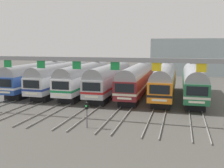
% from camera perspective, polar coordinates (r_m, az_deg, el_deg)
% --- Properties ---
extents(ground_plane, '(160.00, 160.00, 0.00)m').
position_cam_1_polar(ground_plane, '(41.05, -0.32, -2.38)').
color(ground_plane, '#4C4944').
extents(track_bed, '(25.80, 70.00, 0.15)m').
position_cam_1_polar(track_bed, '(57.42, 4.04, 0.80)').
color(track_bed, gray).
rests_on(track_bed, ground).
extents(commuter_train_blue, '(2.88, 18.06, 5.05)m').
position_cam_1_polar(commuter_train_blue, '(45.27, -15.36, 1.78)').
color(commuter_train_blue, '#284C9E').
rests_on(commuter_train_blue, ground).
extents(commuter_train_silver, '(2.88, 18.06, 5.05)m').
position_cam_1_polar(commuter_train_silver, '(43.40, -10.72, 1.65)').
color(commuter_train_silver, silver).
rests_on(commuter_train_silver, ground).
extents(commuter_train_white, '(2.88, 18.06, 5.05)m').
position_cam_1_polar(commuter_train_white, '(41.84, -5.69, 1.51)').
color(commuter_train_white, white).
rests_on(commuter_train_white, ground).
extents(commuter_train_stainless, '(2.88, 18.06, 4.77)m').
position_cam_1_polar(commuter_train_stainless, '(40.62, -0.32, 1.34)').
color(commuter_train_stainless, '#B2B5BA').
rests_on(commuter_train_stainless, ground).
extents(commuter_train_maroon, '(2.88, 18.06, 5.05)m').
position_cam_1_polar(commuter_train_maroon, '(39.78, 5.33, 1.15)').
color(commuter_train_maroon, maroon).
rests_on(commuter_train_maroon, ground).
extents(commuter_train_orange, '(2.88, 18.06, 5.05)m').
position_cam_1_polar(commuter_train_orange, '(39.35, 11.16, 0.95)').
color(commuter_train_orange, orange).
rests_on(commuter_train_orange, ground).
extents(commuter_train_green, '(2.88, 18.06, 5.05)m').
position_cam_1_polar(commuter_train_green, '(39.32, 17.05, 0.73)').
color(commuter_train_green, '#236B42').
rests_on(commuter_train_green, ground).
extents(catenary_gantry, '(29.54, 0.44, 6.97)m').
position_cam_1_polar(catenary_gantry, '(27.58, -7.56, 3.59)').
color(catenary_gantry, gray).
rests_on(catenary_gantry, ground).
extents(yard_signal_mast, '(0.28, 0.35, 2.46)m').
position_cam_1_polar(yard_signal_mast, '(24.93, -5.42, -5.53)').
color(yard_signal_mast, '#59595E').
rests_on(yard_signal_mast, ground).
extents(maintenance_building, '(18.71, 10.00, 9.12)m').
position_cam_1_polar(maintenance_building, '(71.79, 16.11, 5.63)').
color(maintenance_building, '#9EB2B7').
rests_on(maintenance_building, ground).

